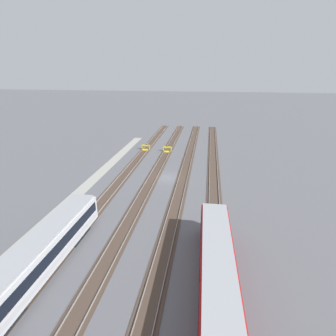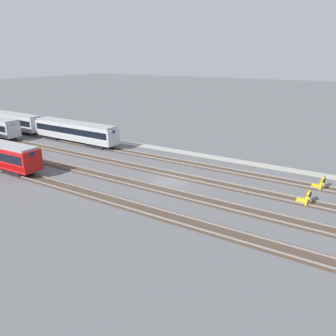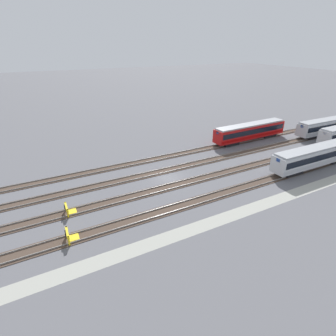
% 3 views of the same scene
% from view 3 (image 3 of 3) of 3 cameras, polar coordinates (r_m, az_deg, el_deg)
% --- Properties ---
extents(ground_plane, '(400.00, 400.00, 0.00)m').
position_cam_3_polar(ground_plane, '(41.42, 0.03, -2.24)').
color(ground_plane, '#5B5B60').
extents(service_walkway, '(54.00, 2.00, 0.01)m').
position_cam_3_polar(service_walkway, '(32.58, 10.41, -11.28)').
color(service_walkway, '#9E9E93').
rests_on(service_walkway, ground).
extents(rail_track_nearest, '(90.00, 2.24, 0.21)m').
position_cam_3_polar(rail_track_nearest, '(35.62, 5.87, -7.34)').
color(rail_track_nearest, '#47382D').
rests_on(rail_track_nearest, ground).
extents(rail_track_near_inner, '(90.00, 2.24, 0.21)m').
position_cam_3_polar(rail_track_near_inner, '(39.39, 1.78, -3.74)').
color(rail_track_near_inner, '#47382D').
rests_on(rail_track_near_inner, ground).
extents(rail_track_middle, '(90.00, 2.24, 0.21)m').
position_cam_3_polar(rail_track_middle, '(43.46, -1.55, -0.78)').
color(rail_track_middle, '#47382D').
rests_on(rail_track_middle, ground).
extents(rail_track_far_inner, '(90.00, 2.24, 0.21)m').
position_cam_3_polar(rail_track_far_inner, '(47.74, -4.30, 1.67)').
color(rail_track_far_inner, '#47382D').
rests_on(rail_track_far_inner, ground).
extents(subway_car_front_row_leftmost, '(18.02, 2.99, 3.70)m').
position_cam_3_polar(subway_car_front_row_leftmost, '(50.92, 29.37, 2.31)').
color(subway_car_front_row_leftmost, silver).
rests_on(subway_car_front_row_leftmost, ground).
extents(subway_car_front_row_left_inner, '(18.06, 3.23, 3.70)m').
position_cam_3_polar(subway_car_front_row_left_inner, '(59.98, 17.41, 7.64)').
color(subway_car_front_row_left_inner, '#B71414').
rests_on(subway_car_front_row_left_inner, ground).
extents(subway_car_front_row_rightmost, '(18.06, 3.25, 3.70)m').
position_cam_3_polar(subway_car_front_row_rightmost, '(71.63, 31.47, 7.85)').
color(subway_car_front_row_rightmost, silver).
rests_on(subway_car_front_row_rightmost, ground).
extents(bumper_stop_nearest_track, '(1.37, 2.01, 1.22)m').
position_cam_3_polar(bumper_stop_nearest_track, '(31.05, -20.50, -13.64)').
color(bumper_stop_nearest_track, yellow).
rests_on(bumper_stop_nearest_track, ground).
extents(bumper_stop_near_inner_track, '(1.35, 2.00, 1.22)m').
position_cam_3_polar(bumper_stop_near_inner_track, '(35.34, -20.77, -8.48)').
color(bumper_stop_near_inner_track, yellow).
rests_on(bumper_stop_near_inner_track, ground).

